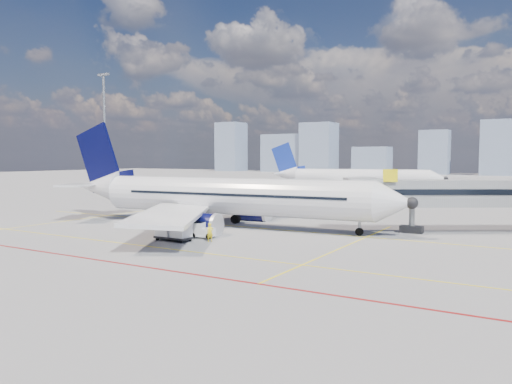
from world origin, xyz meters
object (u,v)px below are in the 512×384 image
Objects in this scene: ramp_worker at (210,232)px; baggage_tug at (201,230)px; second_aircraft at (353,178)px; main_aircraft at (218,196)px; cargo_dolly at (174,229)px; belt_loader at (179,219)px.

baggage_tug is at bearing 85.80° from ramp_worker.
second_aircraft is 14.89× the size of baggage_tug.
main_aircraft reaches higher than cargo_dolly.
cargo_dolly reaches higher than ramp_worker.
second_aircraft is at bearing 96.25° from cargo_dolly.
main_aircraft is 6.12× the size of belt_loader.
main_aircraft is at bearing 97.13° from baggage_tug.
baggage_tug is 9.37m from belt_loader.
cargo_dolly is at bearing -83.34° from main_aircraft.
second_aircraft reaches higher than baggage_tug.
cargo_dolly is 0.52× the size of belt_loader.
main_aircraft reaches higher than ramp_worker.
belt_loader is (-0.23, -55.21, -2.54)m from second_aircraft.
ramp_worker is (9.26, -7.03, 0.13)m from belt_loader.
baggage_tug is at bearing -50.77° from belt_loader.
cargo_dolly reaches higher than baggage_tug.
cargo_dolly is at bearing -93.97° from second_aircraft.
ramp_worker is at bearing -91.07° from second_aircraft.
baggage_tug is (3.24, -7.33, -2.51)m from main_aircraft.
main_aircraft is 11.82× the size of cargo_dolly.
baggage_tug is 2.26m from ramp_worker.
main_aircraft is 17.03× the size of baggage_tug.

